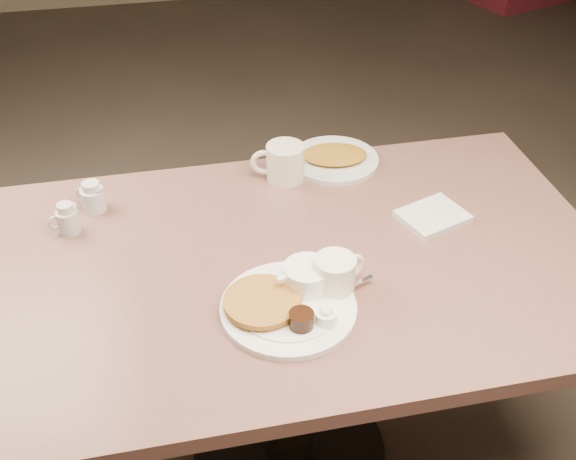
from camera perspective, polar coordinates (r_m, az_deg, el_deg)
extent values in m
cube|color=#4C3F33|center=(2.19, 0.11, -17.91)|extent=(7.00, 8.00, 0.02)
cube|color=#84564C|center=(1.63, 0.14, -2.93)|extent=(1.50, 0.90, 0.04)
cylinder|color=black|center=(1.88, 0.13, -11.21)|extent=(0.14, 0.14, 0.69)
cylinder|color=black|center=(2.17, 0.11, -17.53)|extent=(0.56, 0.56, 0.03)
cylinder|color=white|center=(1.49, 0.03, -6.38)|extent=(0.36, 0.36, 0.01)
cylinder|color=white|center=(1.48, 0.03, -6.11)|extent=(0.27, 0.27, 0.00)
cylinder|color=#AF7528|center=(1.48, -2.05, -5.95)|extent=(0.20, 0.20, 0.01)
cylinder|color=#AF7528|center=(1.47, -2.16, -5.80)|extent=(0.20, 0.20, 0.01)
cylinder|color=white|center=(1.51, 1.57, -3.80)|extent=(0.13, 0.13, 0.05)
cube|color=white|center=(1.48, -0.48, -3.99)|extent=(0.03, 0.02, 0.01)
cube|color=white|center=(1.52, 3.57, -2.62)|extent=(0.03, 0.02, 0.01)
ellipsoid|color=white|center=(1.50, 1.06, -3.47)|extent=(0.06, 0.06, 0.03)
ellipsoid|color=white|center=(1.50, 2.18, -3.41)|extent=(0.05, 0.05, 0.02)
cylinder|color=black|center=(1.43, 1.09, -7.34)|extent=(0.06, 0.06, 0.04)
cylinder|color=white|center=(1.44, 3.12, -7.06)|extent=(0.06, 0.06, 0.03)
ellipsoid|color=#FFF4C1|center=(1.43, 3.14, -6.66)|extent=(0.04, 0.04, 0.02)
cube|color=white|center=(1.53, 5.23, -4.56)|extent=(0.11, 0.05, 0.00)
ellipsoid|color=white|center=(1.51, 3.22, -5.01)|extent=(0.04, 0.03, 0.01)
cylinder|color=white|center=(1.51, 3.81, -3.73)|extent=(0.12, 0.12, 0.09)
cylinder|color=#2D2722|center=(1.49, 3.87, -2.57)|extent=(0.10, 0.10, 0.01)
torus|color=white|center=(1.54, 5.25, -3.00)|extent=(0.06, 0.04, 0.06)
cube|color=silver|center=(1.78, 11.69, 1.08)|extent=(0.19, 0.17, 0.02)
cylinder|color=beige|center=(1.87, -0.23, 5.51)|extent=(0.12, 0.12, 0.10)
torus|color=beige|center=(1.87, -1.96, 5.51)|extent=(0.08, 0.03, 0.07)
cylinder|color=#BCBCB8|center=(1.77, -17.45, 0.67)|extent=(0.06, 0.06, 0.06)
cylinder|color=#BCBCB8|center=(1.75, -17.68, 1.72)|extent=(0.04, 0.04, 0.02)
cone|color=#BCBCB8|center=(1.75, -16.99, 1.77)|extent=(0.02, 0.02, 0.02)
torus|color=#BCBCB8|center=(1.77, -18.37, 0.58)|extent=(0.04, 0.01, 0.04)
cylinder|color=beige|center=(1.83, -15.54, 2.39)|extent=(0.07, 0.07, 0.06)
cylinder|color=beige|center=(1.81, -15.75, 3.43)|extent=(0.05, 0.05, 0.02)
cone|color=beige|center=(1.79, -15.14, 3.15)|extent=(0.03, 0.03, 0.02)
torus|color=beige|center=(1.84, -16.35, 2.76)|extent=(0.04, 0.03, 0.04)
cylinder|color=silver|center=(1.97, 3.78, 5.71)|extent=(0.28, 0.28, 0.01)
ellipsoid|color=#9F6E1D|center=(1.96, 3.80, 6.14)|extent=(0.20, 0.15, 0.02)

